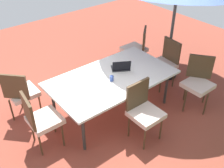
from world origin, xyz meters
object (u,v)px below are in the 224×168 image
(cup, at_px, (112,78))
(chair_north, at_px, (143,109))
(chair_southeast, at_px, (21,92))
(chair_southwest, at_px, (137,47))
(chair_east, at_px, (40,118))
(laptop, at_px, (121,67))
(dining_table, at_px, (112,79))
(chair_northwest, at_px, (198,80))
(chair_west, at_px, (165,61))

(cup, bearing_deg, chair_north, 94.57)
(chair_southeast, relative_size, chair_southwest, 1.00)
(chair_east, xyz_separation_m, chair_southeast, (-0.04, -0.81, 0.00))
(chair_east, relative_size, cup, 10.62)
(laptop, bearing_deg, cup, 57.18)
(chair_southeast, height_order, cup, chair_southeast)
(dining_table, distance_m, chair_southeast, 1.55)
(chair_north, relative_size, chair_east, 1.00)
(chair_southwest, relative_size, laptop, 2.45)
(dining_table, xyz_separation_m, chair_east, (1.35, -0.02, -0.14))
(dining_table, height_order, chair_northwest, chair_northwest)
(chair_west, bearing_deg, chair_southwest, -174.97)
(chair_west, relative_size, laptop, 2.45)
(dining_table, distance_m, chair_northwest, 1.56)
(chair_southeast, height_order, chair_west, same)
(chair_east, relative_size, chair_southwest, 1.00)
(chair_southwest, bearing_deg, chair_north, 8.33)
(dining_table, relative_size, chair_west, 2.18)
(chair_north, relative_size, chair_west, 1.00)
(chair_north, bearing_deg, chair_northwest, -1.96)
(chair_southeast, bearing_deg, chair_southwest, -133.78)
(chair_northwest, xyz_separation_m, cup, (1.38, -0.75, 0.23))
(dining_table, relative_size, chair_southeast, 2.18)
(cup, bearing_deg, chair_southeast, -36.80)
(chair_northwest, bearing_deg, laptop, -168.32)
(dining_table, relative_size, laptop, 5.33)
(dining_table, bearing_deg, laptop, -163.00)
(dining_table, xyz_separation_m, chair_northwest, (-1.30, 0.84, -0.14))
(chair_west, bearing_deg, laptop, -89.48)
(chair_north, xyz_separation_m, chair_east, (1.33, -0.81, 0.00))
(chair_east, relative_size, laptop, 2.45)
(chair_northwest, bearing_deg, cup, -155.28)
(chair_southeast, bearing_deg, chair_west, -150.77)
(chair_southeast, bearing_deg, chair_north, 174.96)
(dining_table, height_order, chair_north, chair_north)
(chair_northwest, xyz_separation_m, chair_west, (-0.05, -0.84, 0.00))
(chair_east, distance_m, chair_west, 2.71)
(chair_east, xyz_separation_m, chair_northwest, (-2.65, 0.86, 0.00))
(chair_north, relative_size, chair_southwest, 1.00)
(chair_north, xyz_separation_m, chair_west, (-1.38, -0.79, 0.00))
(chair_north, relative_size, laptop, 2.45)
(chair_west, relative_size, cup, 10.62)
(chair_southwest, xyz_separation_m, laptop, (1.09, 0.73, 0.23))
(chair_southeast, bearing_deg, chair_east, 133.57)
(chair_north, bearing_deg, chair_west, 29.81)
(chair_north, xyz_separation_m, chair_northwest, (-1.33, 0.05, 0.00))
(dining_table, xyz_separation_m, chair_west, (-1.36, 0.01, -0.14))
(chair_southeast, xyz_separation_m, laptop, (-1.57, 0.75, 0.23))
(chair_southwest, bearing_deg, cup, -8.96)
(chair_west, height_order, laptop, chair_west)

